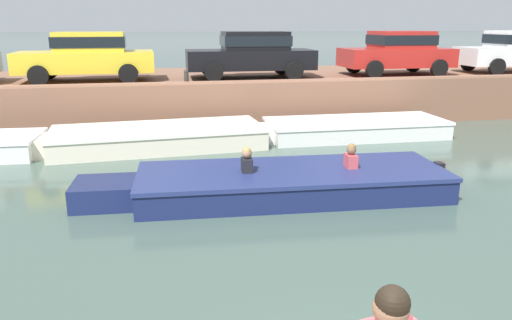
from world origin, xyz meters
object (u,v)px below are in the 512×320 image
car_centre_black (252,53)px  car_left_inner_yellow (88,54)px  boat_moored_east_white (347,129)px  mooring_bollard_mid (186,76)px  motorboat_passing (277,183)px  boat_moored_central_cream (148,138)px  car_right_inner_red (398,51)px

car_centre_black → car_left_inner_yellow: bearing=180.0°
boat_moored_east_white → car_centre_black: bearing=125.3°
mooring_bollard_mid → car_centre_black: bearing=30.6°
motorboat_passing → car_centre_black: bearing=82.9°
car_centre_black → mooring_bollard_mid: (-2.31, -1.36, -0.61)m
boat_moored_central_cream → car_left_inner_yellow: 4.41m
motorboat_passing → mooring_bollard_mid: bearing=101.4°
boat_moored_east_white → mooring_bollard_mid: mooring_bollard_mid is taller
car_left_inner_yellow → car_right_inner_red: bearing=-0.0°
motorboat_passing → car_centre_black: size_ratio=1.70×
car_left_inner_yellow → boat_moored_central_cream: bearing=-62.4°
motorboat_passing → boat_moored_east_white: bearing=55.3°
car_left_inner_yellow → motorboat_passing: bearing=-61.3°
motorboat_passing → car_left_inner_yellow: 9.25m
car_right_inner_red → boat_moored_east_white: bearing=-133.6°
boat_moored_central_cream → car_centre_black: bearing=44.7°
boat_moored_central_cream → boat_moored_east_white: boat_moored_central_cream is taller
boat_moored_east_white → car_right_inner_red: bearing=46.4°
boat_moored_east_white → motorboat_passing: 5.72m
car_centre_black → boat_moored_east_white: bearing=-54.7°
boat_moored_central_cream → car_right_inner_red: size_ratio=1.76×
car_centre_black → mooring_bollard_mid: car_centre_black is taller
boat_moored_central_cream → boat_moored_east_white: (5.78, 0.26, -0.02)m
mooring_bollard_mid → car_right_inner_red: bearing=10.1°
car_centre_black → boat_moored_central_cream: bearing=-135.3°
car_centre_black → car_right_inner_red: bearing=0.0°
boat_moored_east_white → motorboat_passing: motorboat_passing is taller
boat_moored_east_white → boat_moored_central_cream: bearing=-177.4°
boat_moored_central_cream → mooring_bollard_mid: mooring_bollard_mid is taller
boat_moored_central_cream → car_right_inner_red: (8.83, 3.47, 2.03)m
motorboat_passing → car_right_inner_red: 10.32m
boat_moored_central_cream → mooring_bollard_mid: bearing=60.2°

